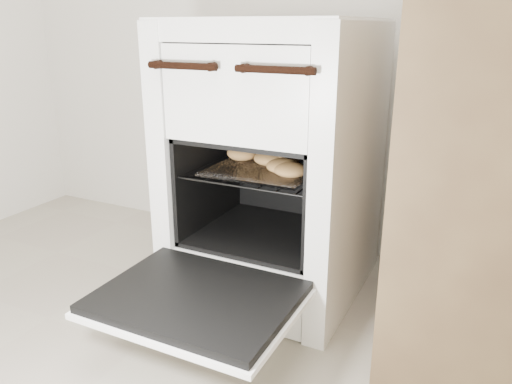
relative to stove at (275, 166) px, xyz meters
The scene contains 5 objects.
stove is the anchor object (origin of this frame).
oven_door 0.52m from the stove, 90.00° to the right, with size 0.50×0.39×0.04m.
oven_rack 0.06m from the stove, 90.00° to the right, with size 0.40×0.39×0.01m.
foil_sheet 0.08m from the stove, 90.00° to the right, with size 0.31×0.28×0.01m, color white.
baked_rolls 0.06m from the stove, 86.60° to the right, with size 0.33×0.26×0.05m.
Camera 1 is at (0.47, -0.20, 0.84)m, focal length 35.00 mm.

